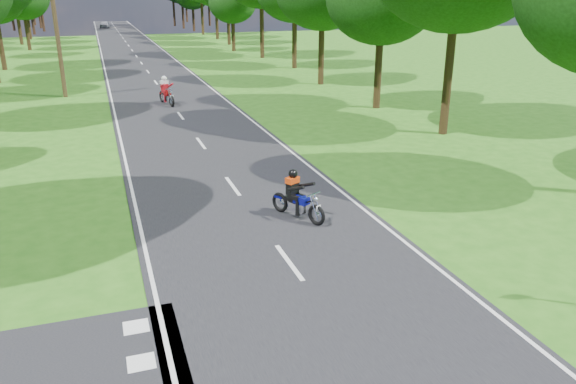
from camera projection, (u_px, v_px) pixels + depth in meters
name	position (u px, v px, depth m)	size (l,w,h in m)	color
ground	(319.00, 303.00, 12.06)	(160.00, 160.00, 0.00)	#285F15
main_road	(136.00, 56.00, 56.60)	(7.00, 140.00, 0.02)	black
road_markings	(136.00, 58.00, 54.89)	(7.40, 140.00, 0.01)	silver
telegraph_pole	(57.00, 30.00, 33.82)	(1.20, 0.26, 8.00)	#382616
rider_near_blue	(298.00, 195.00, 16.25)	(0.59, 1.76, 1.46)	#0B0E80
rider_far_red	(166.00, 90.00, 32.53)	(0.65, 1.96, 1.63)	#AC0D10
distant_car	(105.00, 24.00, 98.23)	(1.49, 3.70, 1.26)	#ABADB2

